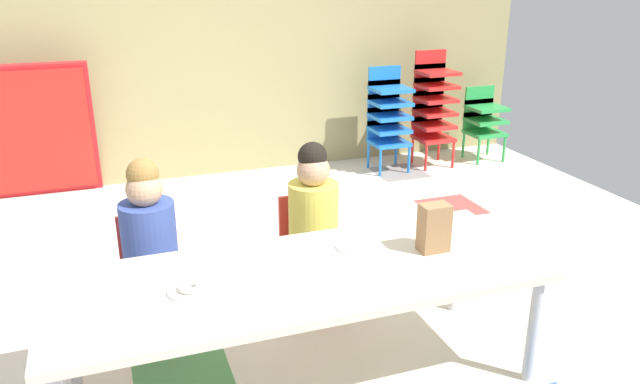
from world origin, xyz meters
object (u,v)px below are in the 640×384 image
(kid_chair_blue_stack, at_px, (388,113))
(paper_plate_center_table, at_px, (355,246))
(craft_table, at_px, (302,281))
(paper_plate_near_edge, at_px, (190,291))
(folded_activity_table, at_px, (34,133))
(seated_child_middle_seat, at_px, (313,211))
(seated_child_near_camera, at_px, (149,233))
(kid_chair_red_stack, at_px, (433,103))
(kid_chair_green_stack, at_px, (484,118))
(donut_powdered_on_plate, at_px, (190,287))
(paper_bag_brown, at_px, (434,228))

(kid_chair_blue_stack, height_order, paper_plate_center_table, kid_chair_blue_stack)
(craft_table, height_order, paper_plate_near_edge, paper_plate_near_edge)
(craft_table, bearing_deg, folded_activity_table, 112.77)
(seated_child_middle_seat, height_order, paper_plate_near_edge, seated_child_middle_seat)
(seated_child_near_camera, bearing_deg, kid_chair_red_stack, 37.45)
(craft_table, relative_size, kid_chair_green_stack, 3.05)
(seated_child_middle_seat, xyz_separation_m, kid_chair_blue_stack, (1.42, 2.07, -0.04))
(kid_chair_blue_stack, xyz_separation_m, folded_activity_table, (-2.90, 0.24, 0.02))
(seated_child_middle_seat, height_order, paper_plate_center_table, seated_child_middle_seat)
(seated_child_middle_seat, distance_m, donut_powdered_on_plate, 0.95)
(kid_chair_blue_stack, height_order, folded_activity_table, folded_activity_table)
(kid_chair_green_stack, bearing_deg, paper_plate_center_table, -133.22)
(craft_table, bearing_deg, paper_bag_brown, 0.33)
(paper_plate_center_table, bearing_deg, kid_chair_green_stack, 46.78)
(seated_child_near_camera, bearing_deg, paper_plate_center_table, -27.87)
(kid_chair_green_stack, bearing_deg, kid_chair_blue_stack, 179.96)
(folded_activity_table, bearing_deg, donut_powdered_on_plate, -75.46)
(seated_child_near_camera, bearing_deg, donut_powdered_on_plate, -80.48)
(folded_activity_table, relative_size, paper_plate_center_table, 6.04)
(seated_child_near_camera, bearing_deg, folded_activity_table, 105.85)
(folded_activity_table, height_order, paper_bag_brown, folded_activity_table)
(kid_chair_green_stack, height_order, paper_plate_center_table, kid_chair_green_stack)
(seated_child_near_camera, xyz_separation_m, seated_child_middle_seat, (0.83, 0.00, 0.00))
(seated_child_near_camera, distance_m, paper_plate_near_edge, 0.63)
(craft_table, distance_m, paper_bag_brown, 0.64)
(kid_chair_red_stack, xyz_separation_m, paper_plate_near_edge, (-2.59, -2.69, -0.03))
(paper_plate_center_table, bearing_deg, seated_child_near_camera, 152.13)
(seated_child_middle_seat, distance_m, paper_plate_center_table, 0.46)
(seated_child_near_camera, xyz_separation_m, kid_chair_blue_stack, (2.25, 2.07, -0.04))
(paper_plate_near_edge, relative_size, paper_plate_center_table, 1.00)
(kid_chair_green_stack, height_order, folded_activity_table, folded_activity_table)
(craft_table, bearing_deg, seated_child_middle_seat, 67.03)
(seated_child_middle_seat, relative_size, folded_activity_table, 0.84)
(craft_table, distance_m, seated_child_near_camera, 0.84)
(donut_powdered_on_plate, bearing_deg, kid_chair_blue_stack, 51.41)
(seated_child_near_camera, height_order, kid_chair_green_stack, seated_child_near_camera)
(folded_activity_table, bearing_deg, kid_chair_green_stack, -3.54)
(kid_chair_red_stack, bearing_deg, craft_table, -128.49)
(kid_chair_red_stack, bearing_deg, paper_bag_brown, -119.44)
(seated_child_near_camera, xyz_separation_m, paper_bag_brown, (1.19, -0.61, 0.10))
(paper_bag_brown, bearing_deg, seated_child_near_camera, 152.95)
(kid_chair_red_stack, xyz_separation_m, folded_activity_table, (-3.35, 0.24, -0.04))
(paper_plate_near_edge, bearing_deg, seated_child_near_camera, 99.52)
(seated_child_middle_seat, relative_size, paper_bag_brown, 4.17)
(folded_activity_table, distance_m, paper_plate_near_edge, 3.02)
(seated_child_middle_seat, xyz_separation_m, donut_powdered_on_plate, (-0.72, -0.62, 0.01))
(kid_chair_green_stack, xyz_separation_m, donut_powdered_on_plate, (-3.14, -2.68, 0.17))
(kid_chair_green_stack, bearing_deg, paper_bag_brown, -127.61)
(seated_child_middle_seat, relative_size, kid_chair_red_stack, 0.88)
(craft_table, height_order, paper_plate_center_table, paper_plate_center_table)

